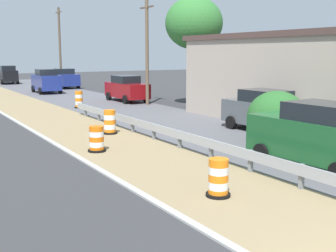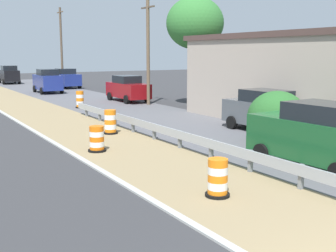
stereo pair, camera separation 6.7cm
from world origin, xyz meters
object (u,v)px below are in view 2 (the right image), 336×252
at_px(car_lead_far_lane, 48,81).
at_px(car_mid_far_lane, 66,78).
at_px(traffic_barrel_nearest, 218,180).
at_px(traffic_barrel_far, 80,100).
at_px(car_trailing_near_lane, 269,111).
at_px(traffic_barrel_mid, 110,123).
at_px(car_lead_near_lane, 318,136).
at_px(traffic_barrel_close, 97,140).
at_px(utility_pole_mid, 148,51).
at_px(car_distant_a, 128,89).
at_px(car_trailing_far_lane, 9,75).
at_px(utility_pole_far, 61,46).

height_order(car_lead_far_lane, car_mid_far_lane, car_lead_far_lane).
relative_size(traffic_barrel_nearest, traffic_barrel_far, 0.87).
distance_m(traffic_barrel_nearest, car_trailing_near_lane, 9.97).
bearing_deg(car_lead_far_lane, traffic_barrel_mid, 172.42).
height_order(traffic_barrel_far, car_lead_near_lane, car_lead_near_lane).
distance_m(traffic_barrel_close, car_lead_far_lane, 25.91).
bearing_deg(traffic_barrel_mid, utility_pole_mid, 52.46).
bearing_deg(traffic_barrel_nearest, utility_pole_mid, 66.20).
relative_size(traffic_barrel_nearest, car_lead_near_lane, 0.22).
relative_size(traffic_barrel_close, car_mid_far_lane, 0.23).
relative_size(traffic_barrel_nearest, car_lead_far_lane, 0.24).
height_order(car_mid_far_lane, car_distant_a, car_mid_far_lane).
relative_size(car_lead_far_lane, car_mid_far_lane, 0.97).
height_order(traffic_barrel_nearest, car_lead_far_lane, car_lead_far_lane).
distance_m(traffic_barrel_close, traffic_barrel_far, 13.58).
xyz_separation_m(car_distant_a, utility_pole_mid, (0.30, -2.73, 2.83)).
bearing_deg(car_lead_near_lane, traffic_barrel_far, 1.65).
xyz_separation_m(car_trailing_near_lane, car_trailing_far_lane, (-3.51, 40.66, 0.10)).
bearing_deg(car_lead_near_lane, utility_pole_mid, -13.44).
distance_m(traffic_barrel_mid, utility_pole_mid, 11.98).
bearing_deg(traffic_barrel_nearest, traffic_barrel_far, 80.16).
xyz_separation_m(car_mid_far_lane, utility_pole_mid, (0.18, -17.86, 2.79)).
xyz_separation_m(car_trailing_near_lane, utility_pole_far, (0.34, 31.86, 3.41)).
bearing_deg(car_trailing_far_lane, car_trailing_near_lane, -173.57).
bearing_deg(traffic_barrel_nearest, car_lead_near_lane, 7.15).
bearing_deg(traffic_barrel_mid, car_trailing_near_lane, -27.58).
relative_size(traffic_barrel_close, car_lead_far_lane, 0.23).
relative_size(traffic_barrel_mid, utility_pole_far, 0.13).
height_order(utility_pole_mid, utility_pole_far, utility_pole_far).
relative_size(traffic_barrel_mid, car_lead_far_lane, 0.27).
relative_size(car_lead_far_lane, car_trailing_far_lane, 0.98).
xyz_separation_m(car_trailing_near_lane, car_lead_far_lane, (-3.09, 25.68, 0.11)).
xyz_separation_m(traffic_barrel_nearest, car_trailing_near_lane, (7.82, 6.16, 0.54)).
bearing_deg(car_trailing_near_lane, car_mid_far_lane, 179.03).
bearing_deg(traffic_barrel_close, car_lead_far_lane, 77.93).
relative_size(car_trailing_near_lane, car_trailing_far_lane, 1.13).
relative_size(traffic_barrel_far, utility_pole_far, 0.13).
relative_size(traffic_barrel_close, car_trailing_far_lane, 0.23).
relative_size(traffic_barrel_close, utility_pole_far, 0.11).
xyz_separation_m(traffic_barrel_mid, car_mid_far_lane, (6.84, 26.99, 0.53)).
height_order(traffic_barrel_mid, car_mid_far_lane, car_mid_far_lane).
distance_m(car_distant_a, utility_pole_far, 16.91).
bearing_deg(traffic_barrel_mid, traffic_barrel_far, 77.80).
height_order(traffic_barrel_close, utility_pole_far, utility_pole_far).
bearing_deg(car_trailing_near_lane, traffic_barrel_nearest, -52.29).
xyz_separation_m(traffic_barrel_mid, car_lead_near_lane, (3.20, -9.04, 0.57)).
distance_m(car_trailing_near_lane, car_mid_far_lane, 30.43).
distance_m(traffic_barrel_mid, car_distant_a, 13.64).
xyz_separation_m(traffic_barrel_nearest, car_trailing_far_lane, (4.32, 46.82, 0.65)).
relative_size(traffic_barrel_close, car_lead_near_lane, 0.21).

